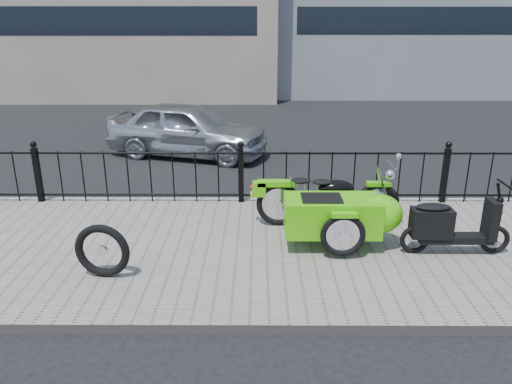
{
  "coord_description": "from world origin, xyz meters",
  "views": [
    {
      "loc": [
        0.3,
        -6.86,
        3.19
      ],
      "look_at": [
        0.27,
        -0.1,
        0.79
      ],
      "focal_mm": 35.0,
      "sensor_mm": 36.0,
      "label": 1
    }
  ],
  "objects_px": {
    "scooter": "(449,226)",
    "spare_tire": "(102,251)",
    "sedan_car": "(188,129)",
    "motorcycle_sidecar": "(343,211)"
  },
  "relations": [
    {
      "from": "scooter",
      "to": "spare_tire",
      "type": "bearing_deg",
      "value": -171.45
    },
    {
      "from": "spare_tire",
      "to": "sedan_car",
      "type": "height_order",
      "value": "sedan_car"
    },
    {
      "from": "motorcycle_sidecar",
      "to": "sedan_car",
      "type": "height_order",
      "value": "sedan_car"
    },
    {
      "from": "motorcycle_sidecar",
      "to": "sedan_car",
      "type": "xyz_separation_m",
      "value": [
        -2.87,
        5.11,
        0.05
      ]
    },
    {
      "from": "scooter",
      "to": "spare_tire",
      "type": "xyz_separation_m",
      "value": [
        -4.48,
        -0.67,
        -0.04
      ]
    },
    {
      "from": "motorcycle_sidecar",
      "to": "spare_tire",
      "type": "distance_m",
      "value": 3.27
    },
    {
      "from": "scooter",
      "to": "spare_tire",
      "type": "relative_size",
      "value": 2.13
    },
    {
      "from": "scooter",
      "to": "sedan_car",
      "type": "height_order",
      "value": "sedan_car"
    },
    {
      "from": "motorcycle_sidecar",
      "to": "scooter",
      "type": "bearing_deg",
      "value": -13.83
    },
    {
      "from": "sedan_car",
      "to": "spare_tire",
      "type": "bearing_deg",
      "value": -165.85
    }
  ]
}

